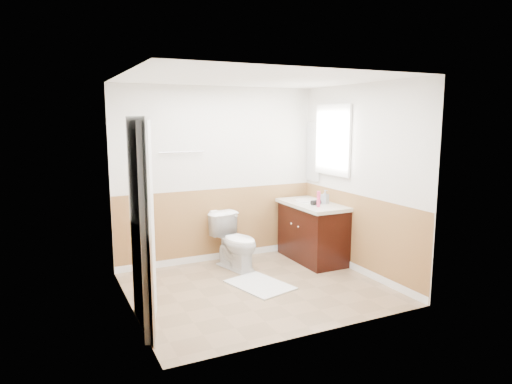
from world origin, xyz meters
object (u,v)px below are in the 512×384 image
bath_mat (260,285)px  soap_dispenser (325,197)px  vanity_cabinet (313,233)px  toilet (236,241)px  lotion_bottle (319,199)px

bath_mat → soap_dispenser: size_ratio=4.04×
bath_mat → vanity_cabinet: 1.36m
toilet → soap_dispenser: 1.42m
bath_mat → soap_dispenser: 1.65m
soap_dispenser → lotion_bottle: bearing=-142.3°
toilet → bath_mat: toilet is taller
vanity_cabinet → lotion_bottle: size_ratio=5.00×
lotion_bottle → soap_dispenser: size_ratio=1.11×
lotion_bottle → soap_dispenser: lotion_bottle is taller
vanity_cabinet → lotion_bottle: 0.64m
soap_dispenser → toilet: bearing=168.1°
vanity_cabinet → soap_dispenser: soap_dispenser is taller
toilet → bath_mat: bearing=-104.6°
bath_mat → lotion_bottle: size_ratio=3.64×
toilet → lotion_bottle: (1.05, -0.44, 0.58)m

